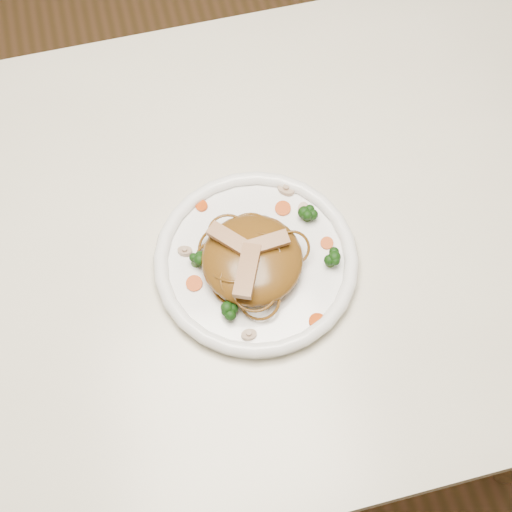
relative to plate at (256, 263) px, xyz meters
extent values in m
plane|color=#4F371B|center=(-0.04, 0.06, -0.76)|extent=(4.00, 4.00, 0.00)
cube|color=#EBE4C7|center=(-0.04, 0.06, -0.03)|extent=(1.20, 0.80, 0.04)
cylinder|color=brown|center=(0.50, 0.40, -0.40)|extent=(0.06, 0.06, 0.71)
cylinder|color=white|center=(0.00, 0.00, 0.00)|extent=(0.34, 0.34, 0.02)
ellipsoid|color=#5D3B11|center=(-0.01, -0.01, 0.03)|extent=(0.14, 0.14, 0.04)
cube|color=tan|center=(0.01, 0.00, 0.06)|extent=(0.06, 0.02, 0.01)
cube|color=tan|center=(-0.03, 0.01, 0.06)|extent=(0.06, 0.06, 0.01)
cube|color=tan|center=(-0.02, -0.04, 0.06)|extent=(0.05, 0.08, 0.01)
cylinder|color=#CC3B07|center=(0.06, 0.07, 0.01)|extent=(0.03, 0.03, 0.00)
cylinder|color=#CC3B07|center=(-0.09, -0.01, 0.01)|extent=(0.03, 0.03, 0.00)
cylinder|color=#CC3B07|center=(0.10, 0.00, 0.01)|extent=(0.02, 0.02, 0.00)
cylinder|color=#CC3B07|center=(-0.05, 0.10, 0.01)|extent=(0.02, 0.02, 0.00)
cylinder|color=#CC3B07|center=(0.06, -0.11, 0.01)|extent=(0.03, 0.03, 0.00)
cylinder|color=#C5AD94|center=(-0.04, -0.10, 0.01)|extent=(0.02, 0.02, 0.01)
cylinder|color=#C5AD94|center=(0.08, 0.06, 0.01)|extent=(0.03, 0.03, 0.01)
cylinder|color=#C5AD94|center=(-0.09, 0.04, 0.01)|extent=(0.03, 0.03, 0.01)
cylinder|color=#C5AD94|center=(0.07, 0.10, 0.01)|extent=(0.04, 0.04, 0.01)
camera|label=1|loc=(-0.10, -0.41, 0.88)|focal=49.84mm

